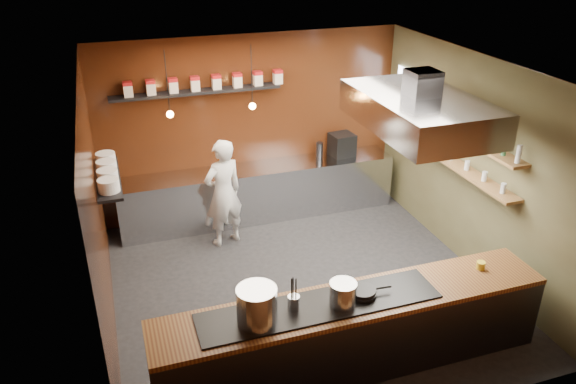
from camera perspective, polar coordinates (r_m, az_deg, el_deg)
name	(u,v)px	position (r m, az deg, el deg)	size (l,w,h in m)	color
floor	(303,286)	(7.86, 1.54, -9.57)	(5.00, 5.00, 0.00)	black
back_wall	(252,126)	(9.30, -3.64, 6.66)	(5.00, 5.00, 0.00)	#351709
left_wall	(98,219)	(6.74, -18.74, -2.59)	(5.00, 5.00, 0.00)	#351709
right_wall	(473,164)	(8.23, 18.29, 2.72)	(5.00, 5.00, 0.00)	#4E492C
ceiling	(306,71)	(6.59, 1.85, 12.20)	(5.00, 5.00, 0.00)	silver
window_pane	(411,103)	(9.39, 12.39, 8.87)	(1.00, 1.00, 0.00)	white
prep_counter	(259,192)	(9.41, -2.93, -0.01)	(4.60, 0.65, 0.90)	silver
pass_counter	(353,333)	(6.41, 6.57, -14.01)	(4.40, 0.72, 0.94)	#38383D
tin_shelf	(197,92)	(8.79, -9.28, 10.00)	(2.60, 0.26, 0.04)	black
plate_shelf	(108,178)	(7.62, -17.80, 1.34)	(0.30, 1.40, 0.04)	black
bottle_shelf_upper	(455,130)	(8.22, 16.58, 6.08)	(0.26, 2.80, 0.04)	olive
bottle_shelf_lower	(450,161)	(8.38, 16.18, 3.06)	(0.26, 2.80, 0.04)	olive
extractor_hood	(419,111)	(6.93, 13.21, 7.97)	(1.20, 2.00, 0.72)	#38383D
pendant_left	(170,111)	(8.11, -11.93, 8.08)	(0.10, 0.10, 0.95)	black
pendant_right	(252,103)	(8.32, -3.64, 9.03)	(0.10, 0.10, 0.95)	black
storage_tins	(206,83)	(8.78, -8.36, 10.94)	(2.43, 0.13, 0.22)	beige
plate_stacks	(107,171)	(7.58, -17.90, 2.02)	(0.26, 1.16, 0.16)	white
bottles	(456,120)	(8.17, 16.71, 7.00)	(0.06, 2.66, 0.24)	silver
wine_glasses	(451,155)	(8.35, 16.25, 3.60)	(0.07, 2.37, 0.13)	silver
stockpot_large	(257,306)	(5.64, -3.18, -11.47)	(0.41, 0.41, 0.40)	silver
stockpot_small	(343,294)	(5.92, 5.60, -10.27)	(0.29, 0.29, 0.27)	silver
utensil_crock	(294,303)	(5.87, 0.58, -11.19)	(0.13, 0.13, 0.16)	#B8BABF
frying_pan	(363,292)	(6.14, 7.61, -10.05)	(0.48, 0.31, 0.08)	black
butter_jar	(481,265)	(6.90, 18.99, -7.06)	(0.10, 0.10, 0.09)	gold
espresso_machine	(342,145)	(9.69, 5.50, 4.81)	(0.38, 0.36, 0.38)	black
chef	(223,193)	(8.51, -6.58, -0.11)	(0.62, 0.41, 1.71)	white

